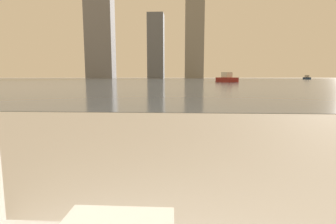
{
  "coord_description": "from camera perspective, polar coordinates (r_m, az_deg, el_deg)",
  "views": [
    {
      "loc": [
        0.13,
        0.28,
        0.95
      ],
      "look_at": [
        -0.0,
        2.69,
        0.62
      ],
      "focal_mm": 28.0,
      "sensor_mm": 36.0,
      "label": 1
    }
  ],
  "objects": [
    {
      "name": "skyline_tower_0",
      "position": [
        124.71,
        -14.6,
        16.18
      ],
      "size": [
        11.9,
        7.8,
        39.16
      ],
      "color": "slate",
      "rests_on": "ground_plane"
    },
    {
      "name": "harbor_water",
      "position": [
        61.72,
        3.05,
        6.94
      ],
      "size": [
        180.0,
        110.0,
        0.01
      ],
      "color": "slate",
      "rests_on": "ground_plane"
    },
    {
      "name": "skyline_tower_2",
      "position": [
        119.43,
        5.77,
        17.21
      ],
      "size": [
        8.03,
        8.15,
        40.99
      ],
      "color": "gray",
      "rests_on": "ground_plane"
    },
    {
      "name": "harbor_boat_1",
      "position": [
        87.72,
        27.97,
        6.6
      ],
      "size": [
        1.4,
        3.41,
        1.25
      ],
      "color": "navy",
      "rests_on": "harbor_water"
    },
    {
      "name": "skyline_tower_1",
      "position": [
        119.01,
        -2.64,
        14.05
      ],
      "size": [
        6.99,
        7.8,
        27.72
      ],
      "color": "slate",
      "rests_on": "ground_plane"
    },
    {
      "name": "harbor_boat_2",
      "position": [
        42.4,
        12.66,
        7.11
      ],
      "size": [
        3.09,
        4.34,
        1.55
      ],
      "color": "maroon",
      "rests_on": "harbor_water"
    }
  ]
}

